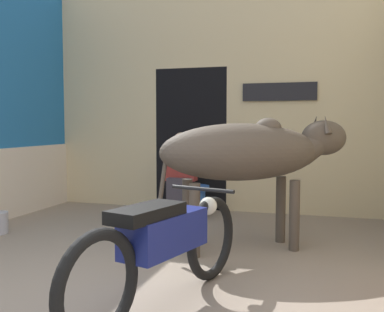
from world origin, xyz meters
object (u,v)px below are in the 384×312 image
at_px(motorcycle_near, 164,243).
at_px(shopkeeper_seated, 180,172).
at_px(plastic_stool, 196,201).
at_px(cow, 250,153).

bearing_deg(motorcycle_near, shopkeeper_seated, 105.97).
xyz_separation_m(shopkeeper_seated, plastic_stool, (0.25, -0.05, -0.40)).
distance_m(shopkeeper_seated, plastic_stool, 0.47).
bearing_deg(plastic_stool, cow, -53.85).
bearing_deg(plastic_stool, motorcycle_near, -78.26).
bearing_deg(shopkeeper_seated, plastic_stool, -11.00).
xyz_separation_m(cow, shopkeeper_seated, (-1.23, 1.39, -0.38)).
bearing_deg(cow, motorcycle_near, -101.66).
bearing_deg(motorcycle_near, cow, 78.34).
height_order(motorcycle_near, shopkeeper_seated, shopkeeper_seated).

